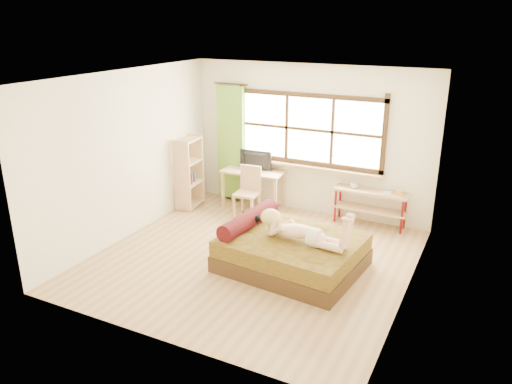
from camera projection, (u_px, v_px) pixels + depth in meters
The scene contains 18 objects.
floor at pixel (253, 259), 7.53m from camera, with size 4.50×4.50×0.00m, color #9E754C.
ceiling at pixel (252, 77), 6.63m from camera, with size 4.50×4.50×0.00m, color white.
wall_back at pixel (309, 140), 8.98m from camera, with size 4.50×4.50×0.00m, color silver.
wall_front at pixel (155, 231), 5.19m from camera, with size 4.50×4.50×0.00m, color silver.
wall_left at pixel (128, 155), 8.03m from camera, with size 4.50×4.50×0.00m, color silver.
wall_right at pixel (415, 198), 6.13m from camera, with size 4.50×4.50×0.00m, color silver.
window at pixel (309, 132), 8.90m from camera, with size 2.80×0.16×1.46m.
curtain at pixel (231, 143), 9.60m from camera, with size 0.55×0.10×2.20m, color #529829.
bed at pixel (289, 251), 7.22m from camera, with size 2.04×1.70×0.72m.
woman at pixel (301, 223), 6.92m from camera, with size 1.33×0.38×0.57m, color beige, non-canonical shape.
kitten at pixel (251, 219), 7.47m from camera, with size 0.28×0.11×0.23m, color black, non-canonical shape.
desk at pixel (253, 175), 9.38m from camera, with size 1.19×0.60×0.73m.
monitor at pixel (254, 161), 9.33m from camera, with size 0.63×0.08×0.36m, color black.
chair at pixel (249, 188), 9.07m from camera, with size 0.43×0.43×0.91m.
pipe_shelf at pixel (371, 200), 8.60m from camera, with size 1.27×0.34×0.72m.
cup at pixel (354, 186), 8.66m from camera, with size 0.13×0.13×0.10m, color gray.
book at pixel (383, 192), 8.46m from camera, with size 0.15×0.20×0.02m, color gray.
bookshelf at pixel (189, 172), 9.39m from camera, with size 0.39×0.61×1.35m.
Camera 1 is at (3.07, -6.03, 3.47)m, focal length 35.00 mm.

